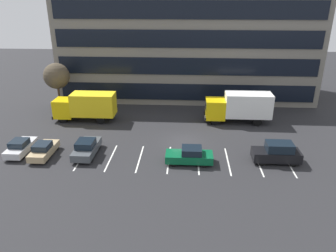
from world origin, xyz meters
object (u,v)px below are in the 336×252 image
Objects in this scene: box_truck_yellow_all at (86,105)px; box_truck_yellow at (239,106)px; sedan_charcoal at (87,148)px; sedan_forest at (190,156)px; sedan_silver at (21,147)px; bare_tree at (57,76)px; suv_black at (277,153)px; sedan_tan at (44,150)px.

box_truck_yellow is at bearing 1.85° from box_truck_yellow_all.
sedan_forest is at bearing -5.63° from sedan_charcoal.
sedan_charcoal is 1.10× the size of sedan_silver.
bare_tree is at bearing 141.51° from sedan_forest.
suv_black is at bearing 4.63° from sedan_forest.
box_truck_yellow is 10.33m from suv_black.
sedan_silver is (-3.92, -9.14, -1.29)m from box_truck_yellow_all.
sedan_silver is at bearing -85.96° from bare_tree.
bare_tree reaches higher than box_truck_yellow_all.
suv_black is 29.16m from bare_tree.
box_truck_yellow_all is at bearing 141.57° from sedan_forest.
bare_tree is at bearing 120.12° from sedan_charcoal.
sedan_tan is 14.49m from bare_tree.
box_truck_yellow is 1.82× the size of sedan_forest.
bare_tree is (-0.92, 13.02, 3.95)m from sedan_silver.
bare_tree reaches higher than sedan_charcoal.
box_truck_yellow_all is 1.73× the size of suv_black.
box_truck_yellow is at bearing 101.93° from suv_black.
box_truck_yellow is at bearing 31.22° from sedan_charcoal.
box_truck_yellow_all is 9.58m from sedan_charcoal.
sedan_forest is at bearing -38.43° from box_truck_yellow_all.
sedan_charcoal is 0.70× the size of bare_tree.
bare_tree is at bearing 172.10° from box_truck_yellow.
sedan_forest is at bearing -1.89° from sedan_tan.
box_truck_yellow_all is 1.70× the size of sedan_charcoal.
bare_tree is (-3.45, 13.51, 3.96)m from sedan_tan.
sedan_tan is at bearing -10.94° from sedan_silver.
suv_black is 22.23m from sedan_tan.
sedan_tan is (2.53, -0.49, -0.01)m from sedan_silver.
box_truck_yellow_all reaches higher than sedan_forest.
sedan_charcoal is (-16.03, -9.71, -1.32)m from box_truck_yellow.
bare_tree is (-7.53, 12.98, 3.88)m from sedan_charcoal.
sedan_charcoal is at bearing 7.31° from sedan_tan.
box_truck_yellow_all is 1.87× the size of sedan_silver.
box_truck_yellow is 1.97× the size of sedan_silver.
sedan_charcoal is 1.02× the size of suv_black.
sedan_charcoal reaches higher than sedan_tan.
sedan_charcoal is at bearing 178.95° from suv_black.
sedan_charcoal is 1.12× the size of sedan_tan.
box_truck_yellow reaches higher than sedan_charcoal.
sedan_silver is at bearing -156.70° from box_truck_yellow.
box_truck_yellow_all is 9.82m from sedan_tan.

